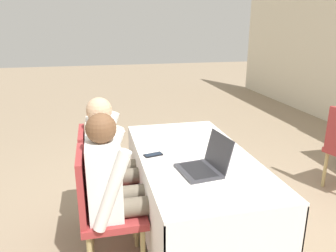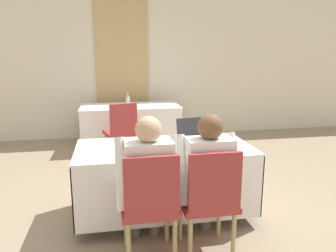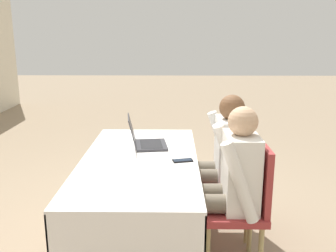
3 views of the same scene
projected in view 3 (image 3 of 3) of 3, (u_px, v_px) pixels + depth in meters
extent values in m
plane|color=gray|center=(141.00, 245.00, 2.95)|extent=(24.00, 24.00, 0.00)
cube|color=white|center=(139.00, 160.00, 2.77)|extent=(1.70, 0.85, 0.02)
cube|color=white|center=(196.00, 198.00, 2.84)|extent=(1.70, 0.01, 0.59)
cube|color=white|center=(85.00, 198.00, 2.85)|extent=(1.70, 0.01, 0.59)
cube|color=white|center=(148.00, 161.00, 3.67)|extent=(0.01, 0.85, 0.59)
cylinder|color=#333333|center=(141.00, 239.00, 2.93)|extent=(0.06, 0.06, 0.11)
cube|color=#333338|center=(151.00, 145.00, 3.07)|extent=(0.34, 0.29, 0.02)
cube|color=black|center=(151.00, 144.00, 3.07)|extent=(0.29, 0.21, 0.00)
cube|color=#333338|center=(132.00, 131.00, 3.02)|extent=(0.31, 0.10, 0.23)
cube|color=black|center=(132.00, 131.00, 3.02)|extent=(0.28, 0.09, 0.21)
cube|color=black|center=(183.00, 161.00, 2.71)|extent=(0.10, 0.16, 0.01)
cube|color=#192333|center=(183.00, 160.00, 2.71)|extent=(0.09, 0.14, 0.00)
cube|color=white|center=(144.00, 194.00, 2.16)|extent=(0.23, 0.31, 0.00)
cube|color=white|center=(114.00, 145.00, 3.11)|extent=(0.31, 0.35, 0.00)
cylinder|color=tan|center=(203.00, 227.00, 2.83)|extent=(0.04, 0.04, 0.40)
cylinder|color=tan|center=(250.00, 227.00, 2.83)|extent=(0.04, 0.04, 0.40)
cube|color=#9E3333|center=(231.00, 210.00, 2.60)|extent=(0.44, 0.44, 0.05)
cube|color=#9E3333|center=(262.00, 177.00, 2.54)|extent=(0.40, 0.04, 0.45)
cylinder|color=tan|center=(199.00, 200.00, 3.29)|extent=(0.04, 0.04, 0.40)
cylinder|color=tan|center=(202.00, 219.00, 2.95)|extent=(0.04, 0.04, 0.40)
cylinder|color=tan|center=(239.00, 200.00, 3.29)|extent=(0.04, 0.04, 0.40)
cylinder|color=tan|center=(247.00, 219.00, 2.94)|extent=(0.04, 0.04, 0.40)
cube|color=#9E3333|center=(223.00, 183.00, 3.06)|extent=(0.44, 0.44, 0.05)
cube|color=#9E3333|center=(249.00, 155.00, 3.00)|extent=(0.40, 0.04, 0.45)
cylinder|color=#665B4C|center=(212.00, 193.00, 2.67)|extent=(0.13, 0.42, 0.13)
cylinder|color=#665B4C|center=(214.00, 204.00, 2.50)|extent=(0.13, 0.42, 0.13)
cylinder|color=#665B4C|center=(186.00, 229.00, 2.74)|extent=(0.10, 0.10, 0.45)
cylinder|color=#665B4C|center=(187.00, 243.00, 2.57)|extent=(0.10, 0.10, 0.45)
cube|color=silver|center=(240.00, 172.00, 2.53)|extent=(0.36, 0.22, 0.52)
cylinder|color=silver|center=(230.00, 160.00, 2.74)|extent=(0.08, 0.26, 0.54)
cylinder|color=silver|center=(240.00, 183.00, 2.33)|extent=(0.08, 0.26, 0.54)
sphere|color=tan|center=(243.00, 121.00, 2.45)|extent=(0.20, 0.20, 0.20)
cylinder|color=#665B4C|center=(206.00, 169.00, 3.13)|extent=(0.13, 0.42, 0.13)
cylinder|color=#665B4C|center=(208.00, 177.00, 2.95)|extent=(0.13, 0.42, 0.13)
cylinder|color=#665B4C|center=(184.00, 201.00, 3.20)|extent=(0.10, 0.10, 0.45)
cylinder|color=#665B4C|center=(185.00, 211.00, 3.03)|extent=(0.10, 0.10, 0.45)
cube|color=white|center=(230.00, 150.00, 2.99)|extent=(0.36, 0.22, 0.52)
cylinder|color=white|center=(222.00, 142.00, 3.19)|extent=(0.08, 0.26, 0.54)
cylinder|color=white|center=(229.00, 158.00, 2.79)|extent=(0.08, 0.26, 0.54)
sphere|color=brown|center=(232.00, 107.00, 2.91)|extent=(0.20, 0.20, 0.20)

